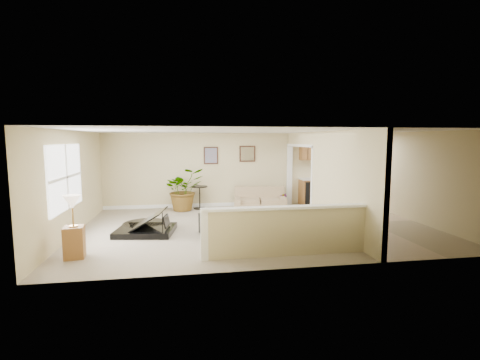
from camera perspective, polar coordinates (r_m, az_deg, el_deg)
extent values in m
plane|color=tan|center=(9.23, 2.72, -7.68)|extent=(9.00, 9.00, 0.00)
cube|color=beige|center=(11.94, -0.23, 1.68)|extent=(9.00, 0.04, 2.50)
cube|color=beige|center=(6.13, 8.59, -3.15)|extent=(9.00, 0.04, 2.50)
cube|color=beige|center=(9.20, -25.84, -0.48)|extent=(0.04, 6.00, 2.50)
cube|color=beige|center=(10.86, 26.66, 0.48)|extent=(0.04, 6.00, 2.50)
cube|color=beige|center=(8.95, 2.80, 8.02)|extent=(9.00, 6.00, 0.04)
cube|color=tan|center=(10.34, 20.18, -6.51)|extent=(2.70, 6.00, 0.01)
cube|color=beige|center=(8.45, 16.51, -0.66)|extent=(0.12, 3.60, 2.50)
cube|color=beige|center=(11.14, 10.02, 6.63)|extent=(0.12, 2.35, 0.40)
cube|color=beige|center=(6.99, 7.89, -8.42)|extent=(3.30, 0.12, 0.95)
cube|color=white|center=(6.88, 7.96, -4.47)|extent=(3.40, 0.22, 0.05)
cube|color=white|center=(6.70, -5.89, -8.84)|extent=(0.14, 0.14, 1.00)
cube|color=white|center=(8.70, -26.74, 0.43)|extent=(0.05, 2.15, 1.45)
cube|color=#3B2115|center=(11.77, -4.79, 4.03)|extent=(0.48, 0.03, 0.58)
cube|color=#9C637C|center=(11.75, -4.78, 4.02)|extent=(0.40, 0.01, 0.50)
cube|color=#3B2115|center=(11.93, 1.22, 4.33)|extent=(0.55, 0.03, 0.55)
cube|color=silver|center=(11.91, 1.24, 4.32)|extent=(0.46, 0.01, 0.46)
cube|color=olive|center=(12.69, 14.89, -1.88)|extent=(2.30, 0.60, 0.90)
cube|color=beige|center=(12.63, 14.95, 0.23)|extent=(2.36, 0.65, 0.04)
cube|color=black|center=(12.39, 11.51, -2.09)|extent=(0.60, 0.60, 0.84)
cube|color=olive|center=(12.67, 14.87, 4.92)|extent=(2.30, 0.35, 0.75)
cube|color=black|center=(8.76, -15.32, -3.93)|extent=(1.50, 1.35, 0.28)
cylinder|color=black|center=(9.28, -15.85, -3.37)|extent=(1.15, 1.15, 0.28)
cube|color=silver|center=(8.72, -10.10, -4.09)|extent=(0.34, 0.95, 0.02)
cube|color=black|center=(8.82, -15.91, -2.23)|extent=(1.20, 1.21, 0.63)
cube|color=black|center=(8.45, -4.96, -7.40)|extent=(0.53, 0.78, 0.48)
cube|color=tan|center=(11.41, 3.28, -3.72)|extent=(1.80, 1.20, 0.47)
cube|color=tan|center=(11.68, 2.91, -1.09)|extent=(1.68, 0.48, 0.49)
cube|color=tan|center=(11.22, -0.38, -2.21)|extent=(0.35, 0.96, 0.18)
cube|color=tan|center=(11.53, 6.85, -2.01)|extent=(0.35, 0.96, 0.18)
cylinder|color=black|center=(11.63, -6.61, -4.64)|extent=(0.38, 0.38, 0.03)
cylinder|color=black|center=(11.57, -6.63, -2.88)|extent=(0.04, 0.04, 0.73)
cylinder|color=black|center=(11.51, -6.66, -1.08)|extent=(0.52, 0.52, 0.03)
cylinder|color=black|center=(11.45, -9.19, -4.24)|extent=(0.39, 0.39, 0.28)
imported|color=#1A4B16|center=(11.35, -9.24, -1.50)|extent=(1.54, 1.45, 1.38)
cylinder|color=black|center=(11.76, 6.98, -4.13)|extent=(0.27, 0.27, 0.19)
imported|color=#1A4B16|center=(11.73, 6.99, -3.35)|extent=(0.30, 0.30, 0.51)
cube|color=olive|center=(7.54, -25.54, -9.19)|extent=(0.40, 0.40, 0.62)
cylinder|color=#A87A38|center=(7.46, -25.67, -6.82)|extent=(0.17, 0.17, 0.02)
cylinder|color=#A87A38|center=(7.42, -25.75, -5.26)|extent=(0.03, 0.03, 0.41)
cone|color=beige|center=(7.38, -25.85, -3.29)|extent=(0.33, 0.33, 0.27)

